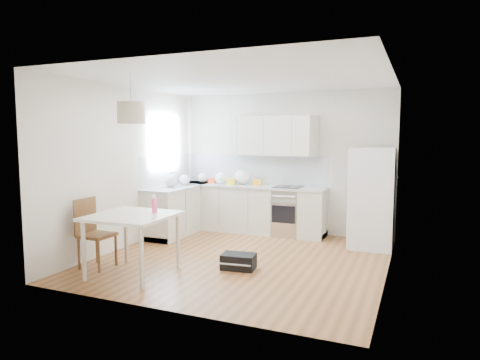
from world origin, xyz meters
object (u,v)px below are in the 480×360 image
at_px(dining_table, 132,221).
at_px(dining_chair, 97,233).
at_px(refrigerator, 373,197).
at_px(gym_bag, 239,261).

height_order(dining_table, dining_chair, dining_chair).
xyz_separation_m(refrigerator, dining_chair, (-3.49, -2.73, -0.35)).
bearing_deg(refrigerator, dining_table, -136.47).
relative_size(dining_table, gym_bag, 2.30).
relative_size(refrigerator, gym_bag, 3.61).
distance_m(refrigerator, dining_table, 3.98).
xyz_separation_m(dining_chair, gym_bag, (1.88, 0.72, -0.39)).
relative_size(dining_table, dining_chair, 1.08).
bearing_deg(dining_chair, gym_bag, 22.05).
bearing_deg(refrigerator, dining_chair, -143.05).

